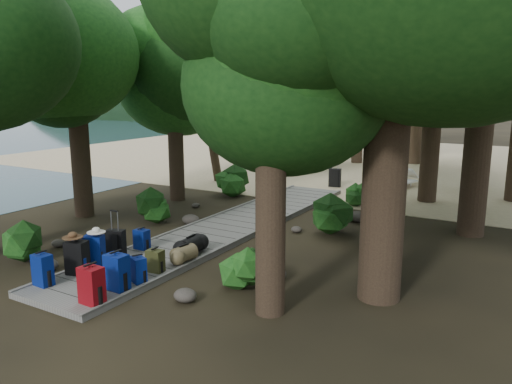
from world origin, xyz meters
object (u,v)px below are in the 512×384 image
Objects in this scene: backpack_left_b at (77,256)px; backpack_left_d at (142,238)px; backpack_right_c at (138,268)px; backpack_right_d at (155,260)px; backpack_right_a at (91,283)px; backpack_left_c at (94,249)px; kayak at (281,172)px; backpack_left_a at (42,268)px; duffel_right_khaki at (184,254)px; sun_lounger at (403,179)px; duffel_right_black at (191,245)px; lone_suitcase_on_sand at (335,178)px; backpack_right_b at (117,270)px; suitcase_on_boardwalk at (116,243)px.

backpack_left_d is at bearing 74.72° from backpack_left_b.
backpack_right_c reaches higher than backpack_right_d.
backpack_right_a is at bearing -47.20° from backpack_left_b.
kayak is (-2.08, 12.62, -0.33)m from backpack_left_c.
backpack_right_d is at bearing -49.79° from kayak.
duffel_right_khaki is at bearing 61.12° from backpack_left_a.
backpack_right_a reaches higher than duffel_right_khaki.
backpack_left_b is 2.22m from duffel_right_khaki.
backpack_left_d is at bearing 91.03° from backpack_left_a.
backpack_right_a is 14.13m from sun_lounger.
backpack_right_a is 0.25× the size of kayak.
backpack_left_b is at bearing -125.10° from duffel_right_black.
duffel_right_khaki is 0.26× the size of sun_lounger.
backpack_left_c reaches higher than duffel_right_black.
backpack_right_d is at bearing -97.97° from lone_suitcase_on_sand.
backpack_right_c is 0.79× the size of lone_suitcase_on_sand.
duffel_right_khaki is at bearing -75.36° from duffel_right_black.
backpack_right_b is 1.09m from backpack_right_d.
backpack_right_c reaches higher than kayak.
backpack_right_a is at bearing -63.31° from backpack_left_d.
backpack_right_d is (-0.10, 0.60, -0.03)m from backpack_right_c.
backpack_left_d is 2.45m from backpack_right_b.
backpack_left_b is at bearing -56.21° from kayak.
backpack_left_d is 0.25× the size of sun_lounger.
backpack_left_b is at bearing -109.28° from backpack_left_c.
backpack_right_b is at bearing -84.18° from sun_lounger.
sun_lounger is at bearing 25.06° from kayak.
backpack_right_c is 1.88m from duffel_right_black.
backpack_left_a is at bearing -113.77° from duffel_right_khaki.
backpack_left_d reaches higher than backpack_right_d.
backpack_left_b is 1.19× the size of duffel_right_black.
backpack_left_c reaches higher than suitcase_on_boardwalk.
backpack_left_a is 1.28× the size of duffel_right_khaki.
backpack_left_d is 0.97× the size of duffel_right_khaki.
backpack_right_a is 14.39m from kayak.
backpack_left_a is 1.50m from backpack_right_b.
backpack_left_b is 1.08× the size of lone_suitcase_on_sand.
backpack_left_b is at bearing -122.10° from duffel_right_khaki.
kayak is (-3.55, 11.41, -0.13)m from duffel_right_khaki.
backpack_right_c is 1.06× the size of duffel_right_khaki.
sun_lounger is at bearing 84.41° from backpack_right_a.
kayak is (-3.42, 12.20, -0.21)m from backpack_right_d.
backpack_right_c is at bearing -48.84° from backpack_left_d.
suitcase_on_boardwalk is (-1.48, 0.86, 0.03)m from backpack_right_c.
backpack_left_c is 1.16× the size of duffel_right_black.
duffel_right_black is at bearing 118.04° from duffel_right_khaki.
duffel_right_khaki is 0.85× the size of suitcase_on_boardwalk.
backpack_left_a is at bearing -108.14° from suitcase_on_boardwalk.
backpack_left_d is 1.44m from duffel_right_khaki.
backpack_right_b is 1.49× the size of backpack_right_d.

